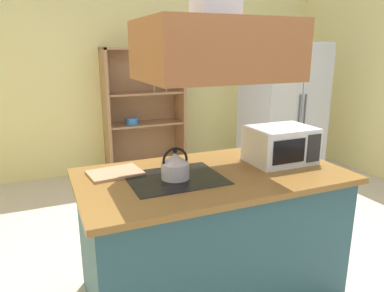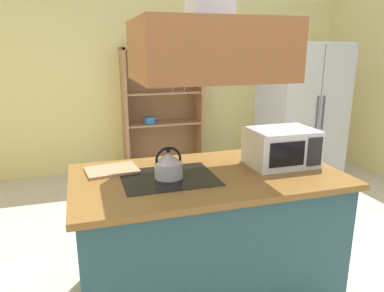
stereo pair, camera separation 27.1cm
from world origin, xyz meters
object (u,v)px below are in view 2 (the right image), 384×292
object	(u,v)px
cutting_board	(112,170)
microwave	(281,147)
refrigerator	(300,115)
kettle	(169,165)
dish_cabinet	(162,118)

from	to	relation	value
cutting_board	microwave	xyz separation A→B (m)	(1.17, -0.21, 0.12)
refrigerator	microwave	size ratio (longest dim) A/B	3.86
kettle	microwave	world-z (taller)	microwave
dish_cabinet	microwave	bearing A→B (deg)	-85.09
cutting_board	refrigerator	bearing A→B (deg)	31.56
dish_cabinet	kettle	size ratio (longest dim) A/B	8.39
refrigerator	kettle	world-z (taller)	refrigerator
dish_cabinet	microwave	size ratio (longest dim) A/B	3.73
microwave	refrigerator	bearing A→B (deg)	52.78
dish_cabinet	kettle	bearing A→B (deg)	-101.89
kettle	cutting_board	size ratio (longest dim) A/B	0.60
dish_cabinet	microwave	xyz separation A→B (m)	(0.24, -2.77, 0.28)
kettle	cutting_board	distance (m)	0.42
refrigerator	dish_cabinet	xyz separation A→B (m)	(-1.56, 1.04, -0.13)
refrigerator	microwave	bearing A→B (deg)	-127.22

